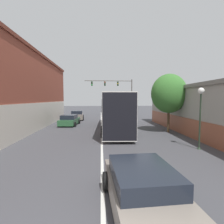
# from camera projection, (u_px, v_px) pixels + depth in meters

# --- Properties ---
(lane_center_line) EXTENTS (0.14, 46.44, 0.01)m
(lane_center_line) POSITION_uv_depth(u_px,v_px,m) (101.00, 128.00, 19.32)
(lane_center_line) COLOR silver
(lane_center_line) RESTS_ON ground_plane
(bus) EXTENTS (3.20, 12.86, 3.78)m
(bus) POSITION_uv_depth(u_px,v_px,m) (116.00, 110.00, 18.51)
(bus) COLOR silver
(bus) RESTS_ON ground_plane
(hatchback_foreground) EXTENTS (2.36, 4.72, 1.28)m
(hatchback_foreground) POSITION_uv_depth(u_px,v_px,m) (144.00, 192.00, 4.95)
(hatchback_foreground) COLOR slate
(hatchback_foreground) RESTS_ON ground_plane
(parked_car_left_near) EXTENTS (2.33, 4.22, 1.31)m
(parked_car_left_near) POSITION_uv_depth(u_px,v_px,m) (69.00, 120.00, 21.61)
(parked_car_left_near) COLOR #285633
(parked_car_left_near) RESTS_ON ground_plane
(parked_car_left_mid) EXTENTS (2.37, 4.45, 1.42)m
(parked_car_left_mid) POSITION_uv_depth(u_px,v_px,m) (77.00, 115.00, 27.54)
(parked_car_left_mid) COLOR slate
(parked_car_left_mid) RESTS_ON ground_plane
(traffic_signal_gantry) EXTENTS (8.78, 0.36, 6.89)m
(traffic_signal_gantry) POSITION_uv_depth(u_px,v_px,m) (116.00, 89.00, 32.26)
(traffic_signal_gantry) COLOR #514C47
(traffic_signal_gantry) RESTS_ON ground_plane
(street_lamp) EXTENTS (0.40, 0.40, 3.96)m
(street_lamp) POSITION_uv_depth(u_px,v_px,m) (200.00, 108.00, 11.11)
(street_lamp) COLOR #233323
(street_lamp) RESTS_ON ground_plane
(street_tree_near) EXTENTS (3.41, 3.07, 5.65)m
(street_tree_near) POSITION_uv_depth(u_px,v_px,m) (169.00, 94.00, 16.80)
(street_tree_near) COLOR #4C3823
(street_tree_near) RESTS_ON ground_plane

